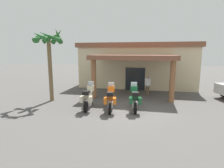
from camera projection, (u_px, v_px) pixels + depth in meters
name	position (u px, v px, depth m)	size (l,w,h in m)	color
ground_plane	(129.00, 110.00, 11.20)	(80.00, 80.00, 0.00)	#514F4C
motel_building	(138.00, 64.00, 19.53)	(11.78, 10.65, 4.41)	beige
motorcycle_cream	(88.00, 98.00, 11.30)	(0.76, 2.21, 1.61)	black
motorcycle_orange	(111.00, 99.00, 10.97)	(0.81, 2.21, 1.61)	black
motorcycle_green	(135.00, 99.00, 11.01)	(0.79, 2.21, 1.61)	black
pedestrian	(148.00, 84.00, 14.66)	(0.48, 0.32, 1.68)	brown
palm_tree_roadside	(49.00, 44.00, 12.61)	(2.15, 2.19, 5.20)	brown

